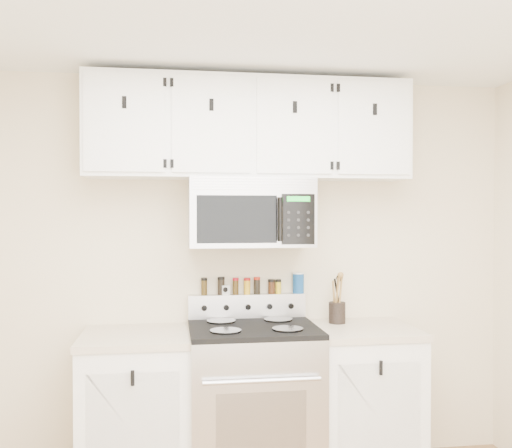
{
  "coord_description": "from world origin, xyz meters",
  "views": [
    {
      "loc": [
        -0.48,
        -1.94,
        1.62
      ],
      "look_at": [
        0.02,
        1.45,
        1.56
      ],
      "focal_mm": 40.0,
      "sensor_mm": 36.0,
      "label": 1
    }
  ],
  "objects_px": {
    "microwave": "(250,213)",
    "range": "(253,402)",
    "utensil_crock": "(337,311)",
    "salt_canister": "(298,283)"
  },
  "relations": [
    {
      "from": "microwave",
      "to": "range",
      "type": "bearing_deg",
      "value": -90.23
    },
    {
      "from": "range",
      "to": "utensil_crock",
      "type": "bearing_deg",
      "value": 15.39
    },
    {
      "from": "range",
      "to": "salt_canister",
      "type": "relative_size",
      "value": 8.04
    },
    {
      "from": "microwave",
      "to": "salt_canister",
      "type": "distance_m",
      "value": 0.59
    },
    {
      "from": "range",
      "to": "microwave",
      "type": "xyz_separation_m",
      "value": [
        0.0,
        0.13,
        1.14
      ]
    },
    {
      "from": "microwave",
      "to": "salt_canister",
      "type": "xyz_separation_m",
      "value": [
        0.34,
        0.16,
        -0.46
      ]
    },
    {
      "from": "microwave",
      "to": "utensil_crock",
      "type": "xyz_separation_m",
      "value": [
        0.57,
        0.03,
        -0.63
      ]
    },
    {
      "from": "microwave",
      "to": "utensil_crock",
      "type": "height_order",
      "value": "microwave"
    },
    {
      "from": "utensil_crock",
      "to": "salt_canister",
      "type": "bearing_deg",
      "value": 150.87
    },
    {
      "from": "utensil_crock",
      "to": "range",
      "type": "bearing_deg",
      "value": -164.61
    }
  ]
}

